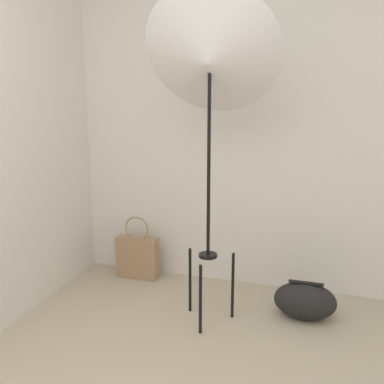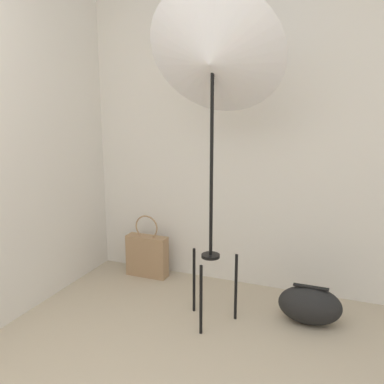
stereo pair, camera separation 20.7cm
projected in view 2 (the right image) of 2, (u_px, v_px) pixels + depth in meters
name	position (u px, v px, depth m)	size (l,w,h in m)	color
wall_back	(253.00, 119.00, 3.32)	(8.00, 0.05, 2.60)	silver
photo_umbrella	(213.00, 60.00, 2.63)	(0.85, 0.58, 2.10)	black
tote_bag	(147.00, 255.00, 3.69)	(0.34, 0.11, 0.52)	#9E7A56
duffel_bag	(310.00, 305.00, 2.95)	(0.41, 0.25, 0.26)	black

